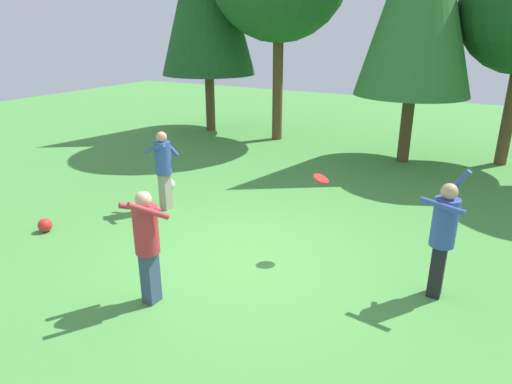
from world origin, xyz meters
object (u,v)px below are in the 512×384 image
object	(u,v)px
frisbee	(321,179)
ball_white	(170,184)
person_bystander	(147,238)
person_catcher	(163,164)
person_thrower	(443,231)
ball_red	(45,225)

from	to	relation	value
frisbee	ball_white	size ratio (longest dim) A/B	1.09
person_bystander	ball_white	size ratio (longest dim) A/B	6.67
person_catcher	ball_white	distance (m)	1.54
person_thrower	person_catcher	xyz separation A→B (m)	(-5.60, 0.72, -0.03)
person_bystander	frisbee	distance (m)	2.98
person_catcher	ball_white	world-z (taller)	person_catcher
person_catcher	ball_red	world-z (taller)	person_catcher
frisbee	ball_red	world-z (taller)	frisbee
person_thrower	person_bystander	size ratio (longest dim) A/B	1.14
ball_red	ball_white	world-z (taller)	ball_red
person_thrower	frisbee	distance (m)	2.06
person_catcher	person_bystander	bearing A→B (deg)	-48.88
person_bystander	ball_red	size ratio (longest dim) A/B	6.35
person_catcher	ball_red	size ratio (longest dim) A/B	6.43
ball_white	person_catcher	bearing A→B (deg)	-54.14
ball_red	frisbee	bearing A→B (deg)	19.73
person_thrower	ball_white	world-z (taller)	person_thrower
person_thrower	ball_white	xyz separation A→B (m)	(-6.34, 1.74, -0.91)
person_catcher	ball_white	bearing A→B (deg)	130.55
frisbee	ball_red	bearing A→B (deg)	-160.27
person_catcher	person_bystander	world-z (taller)	person_catcher
ball_white	person_bystander	bearing A→B (deg)	-53.72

